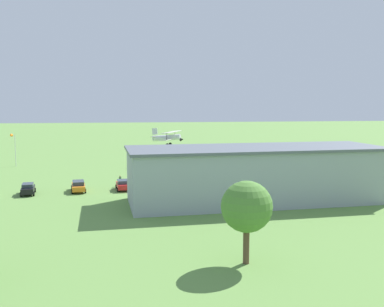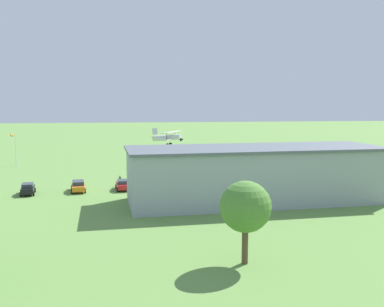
# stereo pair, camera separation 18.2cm
# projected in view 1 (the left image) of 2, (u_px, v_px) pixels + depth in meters

# --- Properties ---
(ground_plane) EXTENTS (400.00, 400.00, 0.00)m
(ground_plane) POSITION_uv_depth(u_px,v_px,m) (178.00, 162.00, 96.65)
(ground_plane) COLOR #608C42
(hangar) EXTENTS (33.96, 13.31, 7.20)m
(hangar) POSITION_uv_depth(u_px,v_px,m) (256.00, 174.00, 57.87)
(hangar) COLOR #99A3AD
(hangar) RESTS_ON ground_plane
(biplane) EXTENTS (6.83, 8.51, 3.64)m
(biplane) POSITION_uv_depth(u_px,v_px,m) (168.00, 137.00, 90.26)
(biplane) COLOR silver
(car_red) EXTENTS (2.33, 4.09, 1.51)m
(car_red) POSITION_uv_depth(u_px,v_px,m) (123.00, 185.00, 65.69)
(car_red) COLOR red
(car_red) RESTS_ON ground_plane
(car_orange) EXTENTS (2.51, 4.80, 1.56)m
(car_orange) POSITION_uv_depth(u_px,v_px,m) (78.00, 186.00, 64.64)
(car_orange) COLOR orange
(car_orange) RESTS_ON ground_plane
(car_black) EXTENTS (2.31, 4.16, 1.57)m
(car_black) POSITION_uv_depth(u_px,v_px,m) (28.00, 189.00, 62.51)
(car_black) COLOR black
(car_black) RESTS_ON ground_plane
(person_beside_truck) EXTENTS (0.50, 0.50, 1.65)m
(person_beside_truck) POSITION_uv_depth(u_px,v_px,m) (120.00, 181.00, 68.75)
(person_beside_truck) COLOR orange
(person_beside_truck) RESTS_ON ground_plane
(person_near_hangar_door) EXTENTS (0.44, 0.44, 1.58)m
(person_near_hangar_door) POSITION_uv_depth(u_px,v_px,m) (340.00, 178.00, 71.89)
(person_near_hangar_door) COLOR #33723F
(person_near_hangar_door) RESTS_ON ground_plane
(person_watching_takeoff) EXTENTS (0.45, 0.45, 1.60)m
(person_watching_takeoff) POSITION_uv_depth(u_px,v_px,m) (307.00, 174.00, 75.54)
(person_watching_takeoff) COLOR #72338C
(person_watching_takeoff) RESTS_ON ground_plane
(person_at_fence_line) EXTENTS (0.46, 0.46, 1.64)m
(person_at_fence_line) POSITION_uv_depth(u_px,v_px,m) (165.00, 178.00, 71.28)
(person_at_fence_line) COLOR #B23333
(person_at_fence_line) RESTS_ON ground_plane
(tree_by_windsock) EXTENTS (4.14, 4.14, 6.75)m
(tree_by_windsock) POSITION_uv_depth(u_px,v_px,m) (247.00, 207.00, 35.18)
(tree_by_windsock) COLOR brown
(tree_by_windsock) RESTS_ON ground_plane
(windsock) EXTENTS (1.13, 1.36, 6.65)m
(windsock) POSITION_uv_depth(u_px,v_px,m) (12.00, 138.00, 89.62)
(windsock) COLOR silver
(windsock) RESTS_ON ground_plane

